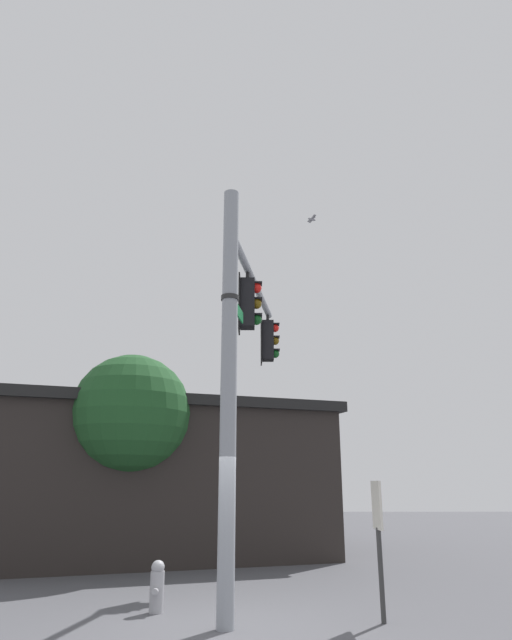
% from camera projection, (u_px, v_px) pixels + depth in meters
% --- Properties ---
extents(ground_plane, '(80.00, 80.00, 0.00)m').
position_uv_depth(ground_plane, '(225.00, 630.00, 8.12)').
color(ground_plane, '#4C4C51').
extents(signal_pole, '(0.28, 0.28, 7.31)m').
position_uv_depth(signal_pole, '(229.00, 386.00, 9.19)').
color(signal_pole, gray).
rests_on(signal_pole, ground).
extents(mast_arm, '(5.08, 1.01, 0.16)m').
position_uv_depth(mast_arm, '(254.00, 282.00, 12.43)').
color(mast_arm, gray).
extents(traffic_light_nearest_pole, '(0.54, 0.49, 1.31)m').
position_uv_depth(traffic_light_nearest_pole, '(248.00, 304.00, 11.45)').
color(traffic_light_nearest_pole, black).
extents(traffic_light_mid_inner, '(0.54, 0.49, 1.31)m').
position_uv_depth(traffic_light_mid_inner, '(269.00, 341.00, 14.36)').
color(traffic_light_mid_inner, black).
extents(street_name_sign, '(1.36, 0.38, 0.22)m').
position_uv_depth(street_name_sign, '(234.00, 304.00, 9.95)').
color(street_name_sign, '#147238').
extents(bird_flying, '(0.34, 0.24, 0.10)m').
position_uv_depth(bird_flying, '(312.00, 219.00, 14.32)').
color(bird_flying, gray).
extents(storefront_building, '(11.69, 12.93, 4.50)m').
position_uv_depth(storefront_building, '(142.00, 480.00, 17.97)').
color(storefront_building, '#282321').
rests_on(storefront_building, ground).
extents(tree_by_storefront, '(3.24, 3.24, 5.57)m').
position_uv_depth(tree_by_storefront, '(131.00, 414.00, 14.97)').
color(tree_by_storefront, '#4C3823').
rests_on(tree_by_storefront, ground).
extents(fire_hydrant, '(0.35, 0.24, 0.82)m').
position_uv_depth(fire_hydrant, '(157.00, 586.00, 9.33)').
color(fire_hydrant, '#99999E').
rests_on(fire_hydrant, ground).
extents(historical_marker, '(0.60, 0.08, 2.13)m').
position_uv_depth(historical_marker, '(378.00, 527.00, 8.91)').
color(historical_marker, '#333333').
rests_on(historical_marker, ground).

